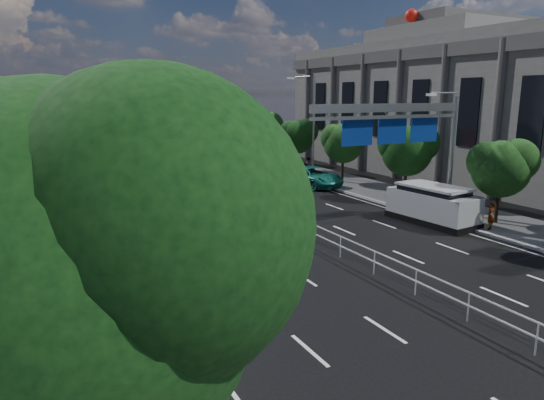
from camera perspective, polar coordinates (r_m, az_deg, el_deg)
ground at (r=18.14m, az=20.02°, el=-12.25°), size 160.00×160.00×0.00m
kerb_near at (r=13.57m, az=-8.68°, el=-20.10°), size 0.25×140.00×0.15m
median_fence at (r=36.33m, az=-6.76°, el=1.47°), size 0.05×85.00×1.02m
hedge_near at (r=17.40m, az=-28.28°, el=-12.80°), size 1.00×36.00×0.44m
toilet_sign at (r=11.87m, az=-18.23°, el=-9.94°), size 1.62×0.18×4.34m
overhead_gantry at (r=28.52m, az=15.28°, el=8.46°), size 10.24×0.38×7.45m
streetlight_far at (r=43.56m, az=4.60°, el=9.52°), size 2.78×2.40×9.00m
civic_hall at (r=48.96m, az=20.69°, el=10.33°), size 14.40×36.00×14.35m
near_tree_big at (r=6.73m, az=-23.05°, el=-6.43°), size 5.72×5.33×7.71m
near_tree_back at (r=29.03m, az=-26.29°, el=5.72°), size 4.84×4.51×6.69m
far_tree_c at (r=29.99m, az=25.42°, el=3.68°), size 3.52×3.28×4.94m
far_tree_d at (r=34.96m, az=15.69°, el=5.92°), size 3.85×3.59×5.34m
far_tree_e at (r=40.75m, az=8.46°, el=6.91°), size 3.63×3.38×5.13m
far_tree_f at (r=47.02m, az=3.08°, el=7.65°), size 3.52×3.28×5.02m
far_tree_g at (r=53.59m, az=-1.02°, el=8.52°), size 3.96×3.69×5.45m
far_tree_h at (r=60.41m, az=-4.22°, el=8.61°), size 3.41×3.18×4.91m
white_minivan at (r=35.47m, az=-14.32°, el=1.66°), size 2.49×4.79×2.00m
red_bus at (r=48.23m, az=-19.38°, el=4.67°), size 2.74×9.54×2.82m
near_car_silver at (r=45.94m, az=-16.26°, el=3.57°), size 2.01×4.26×1.41m
near_car_dark at (r=69.80m, az=-21.80°, el=6.02°), size 1.91×4.36×1.39m
silver_minivan at (r=29.49m, az=18.36°, el=-0.51°), size 2.67×5.47×2.20m
parked_car_teal at (r=39.49m, az=4.84°, el=2.78°), size 3.28×5.96×1.58m
parked_car_dark at (r=41.32m, az=3.24°, el=3.24°), size 2.65×5.66×1.60m
pedestrian_a at (r=28.63m, az=24.31°, el=-1.72°), size 0.67×0.62×1.54m
pedestrian_b at (r=43.84m, az=4.25°, el=3.97°), size 1.01×0.97×1.65m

